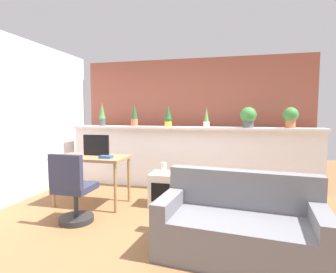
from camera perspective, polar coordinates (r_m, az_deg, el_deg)
The scene contains 18 objects.
ground_plane at distance 3.28m, azimuth -1.85°, elevation -20.37°, with size 12.00×12.00×0.00m, color brown.
divider_wall at distance 4.99m, azimuth 4.35°, elevation -4.78°, with size 4.58×0.16×1.12m, color white.
plant_shelf at distance 4.89m, azimuth 4.32°, elevation 1.85°, with size 4.58×0.36×0.04m, color white.
brick_wall_behind at distance 5.51m, azimuth 5.43°, elevation 3.36°, with size 4.58×0.10×2.50m, color #9E5442.
side_wall_left at distance 4.66m, azimuth -32.04°, elevation 2.95°, with size 0.12×4.40×2.60m, color white.
potted_plant_0 at distance 5.41m, azimuth -13.86°, elevation 4.38°, with size 0.12×0.12×0.45m.
potted_plant_1 at distance 5.11m, azimuth -7.19°, elevation 4.52°, with size 0.13×0.13×0.43m.
potted_plant_2 at distance 4.96m, azimuth 0.04°, elevation 4.19°, with size 0.13×0.13×0.40m.
potted_plant_3 at distance 4.83m, azimuth 8.21°, elevation 3.87°, with size 0.11×0.11×0.36m.
potted_plant_4 at distance 4.78m, azimuth 16.76°, elevation 4.11°, with size 0.27×0.27×0.35m.
potted_plant_5 at distance 4.87m, azimuth 24.69°, elevation 3.92°, with size 0.25×0.25×0.35m.
desk at distance 4.27m, azimuth -15.95°, elevation -5.18°, with size 1.10×0.60×0.75m.
tv_monitor at distance 4.28m, azimuth -15.08°, elevation -1.80°, with size 0.42×0.04×0.32m, color black.
office_chair at distance 3.66m, azimuth -19.62°, elevation -11.41°, with size 0.45×0.45×0.91m.
side_cube_shelf at distance 4.15m, azimuth -0.90°, elevation -11.15°, with size 0.40×0.41×0.50m.
vase_on_shelf at distance 4.07m, azimuth -0.89°, elevation -6.67°, with size 0.08×0.08×0.16m, color silver.
book_on_desk at distance 4.01m, azimuth -13.10°, elevation -4.26°, with size 0.18×0.12×0.04m, color #2D4C8C.
couch at distance 2.87m, azimuth 14.95°, elevation -18.21°, with size 1.63×0.91×0.80m.
Camera 1 is at (0.80, -2.85, 1.40)m, focal length 28.56 mm.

